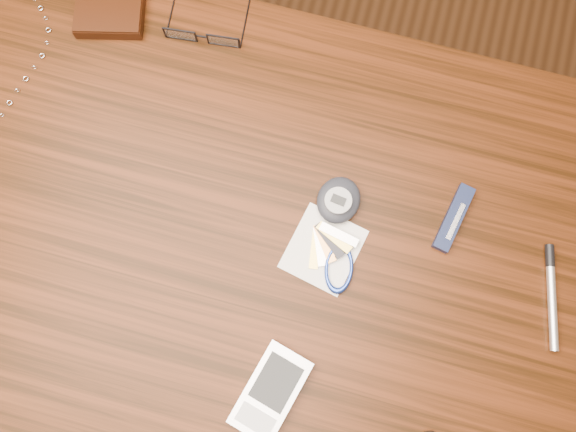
# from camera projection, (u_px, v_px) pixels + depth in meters

# --- Properties ---
(ground) EXTENTS (3.80, 3.80, 0.00)m
(ground) POSITION_uv_depth(u_px,v_px,m) (261.00, 289.00, 1.48)
(ground) COLOR #472814
(ground) RESTS_ON ground
(desk) EXTENTS (1.00, 0.70, 0.75)m
(desk) POSITION_uv_depth(u_px,v_px,m) (241.00, 250.00, 0.85)
(desk) COLOR #361708
(desk) RESTS_ON ground
(wallet_and_card) EXTENTS (0.11, 0.14, 0.02)m
(wallet_and_card) POSITION_uv_depth(u_px,v_px,m) (110.00, 11.00, 0.81)
(wallet_and_card) COLOR black
(wallet_and_card) RESTS_ON desk
(eyeglasses) EXTENTS (0.12, 0.13, 0.02)m
(eyeglasses) POSITION_uv_depth(u_px,v_px,m) (203.00, 34.00, 0.80)
(eyeglasses) COLOR black
(eyeglasses) RESTS_ON desk
(pda_phone) EXTENTS (0.09, 0.12, 0.02)m
(pda_phone) POSITION_uv_depth(u_px,v_px,m) (271.00, 392.00, 0.70)
(pda_phone) COLOR #B9BABE
(pda_phone) RESTS_ON desk
(pedometer) EXTENTS (0.07, 0.07, 0.03)m
(pedometer) POSITION_uv_depth(u_px,v_px,m) (339.00, 200.00, 0.75)
(pedometer) COLOR #21242D
(pedometer) RESTS_ON desk
(notepad_keys) EXTENTS (0.11, 0.11, 0.01)m
(notepad_keys) POSITION_uv_depth(u_px,v_px,m) (332.00, 257.00, 0.74)
(notepad_keys) COLOR white
(notepad_keys) RESTS_ON desk
(pocket_knife) EXTENTS (0.04, 0.10, 0.01)m
(pocket_knife) POSITION_uv_depth(u_px,v_px,m) (454.00, 218.00, 0.75)
(pocket_knife) COLOR #111838
(pocket_knife) RESTS_ON desk
(silver_pen) EXTENTS (0.04, 0.14, 0.01)m
(silver_pen) POSITION_uv_depth(u_px,v_px,m) (551.00, 288.00, 0.73)
(silver_pen) COLOR silver
(silver_pen) RESTS_ON desk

